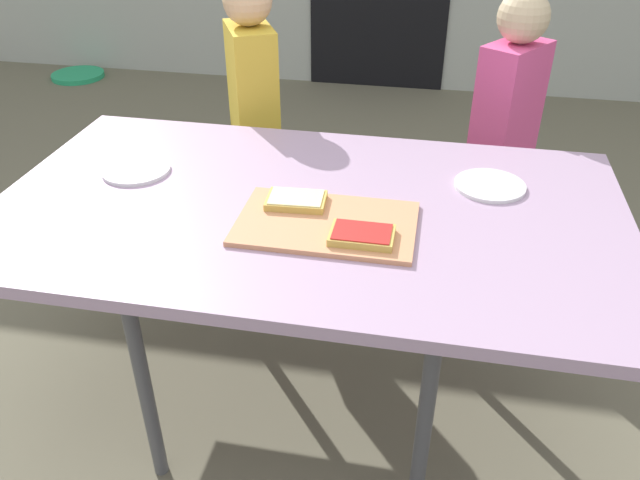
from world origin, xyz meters
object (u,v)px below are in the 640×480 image
object	(u,v)px
pizza_slice_far_left	(296,200)
cutting_board	(326,223)
child_right	(505,127)
pizza_slice_near_right	(362,235)
dining_table	(307,218)
garden_hose_coil	(78,75)
child_left	(254,117)
plate_white_right	(490,185)
plate_white_left	(136,170)

from	to	relation	value
pizza_slice_far_left	cutting_board	bearing A→B (deg)	-37.57
cutting_board	child_right	xyz separation A→B (m)	(0.47, 0.88, -0.08)
pizza_slice_near_right	dining_table	bearing A→B (deg)	136.44
pizza_slice_near_right	pizza_slice_far_left	xyz separation A→B (m)	(-0.18, 0.13, 0.00)
pizza_slice_far_left	child_right	bearing A→B (deg)	55.58
garden_hose_coil	pizza_slice_near_right	bearing A→B (deg)	-49.49
dining_table	child_left	xyz separation A→B (m)	(-0.33, 0.67, -0.01)
pizza_slice_near_right	child_right	xyz separation A→B (m)	(0.38, 0.94, -0.10)
pizza_slice_far_left	child_left	xyz separation A→B (m)	(-0.31, 0.69, -0.08)
dining_table	pizza_slice_far_left	size ratio (longest dim) A/B	10.51
garden_hose_coil	child_left	bearing A→B (deg)	-46.22
dining_table	pizza_slice_near_right	world-z (taller)	pizza_slice_near_right
child_left	pizza_slice_far_left	bearing A→B (deg)	-65.80
dining_table	child_left	size ratio (longest dim) A/B	1.44
dining_table	plate_white_right	world-z (taller)	plate_white_right
child_left	child_right	distance (m)	0.88
pizza_slice_near_right	plate_white_left	xyz separation A→B (m)	(-0.66, 0.24, -0.02)
plate_white_right	cutting_board	bearing A→B (deg)	-144.78
dining_table	plate_white_right	size ratio (longest dim) A/B	8.51
pizza_slice_far_left	child_right	xyz separation A→B (m)	(0.56, 0.81, -0.10)
pizza_slice_far_left	child_right	size ratio (longest dim) A/B	0.14
pizza_slice_near_right	pizza_slice_far_left	distance (m)	0.22
plate_white_left	child_left	world-z (taller)	child_left
cutting_board	pizza_slice_near_right	bearing A→B (deg)	-33.06
child_left	child_right	world-z (taller)	child_left
child_left	garden_hose_coil	world-z (taller)	child_left
cutting_board	plate_white_right	bearing A→B (deg)	35.22
dining_table	child_right	world-z (taller)	child_right
child_right	garden_hose_coil	bearing A→B (deg)	146.06
dining_table	plate_white_left	distance (m)	0.51
cutting_board	child_left	distance (m)	0.86
pizza_slice_near_right	child_right	world-z (taller)	child_right
child_left	dining_table	bearing A→B (deg)	-63.50
child_left	pizza_slice_near_right	bearing A→B (deg)	-59.00
plate_white_right	plate_white_left	xyz separation A→B (m)	(-0.96, -0.09, 0.00)
dining_table	pizza_slice_far_left	world-z (taller)	pizza_slice_far_left
pizza_slice_near_right	garden_hose_coil	bearing A→B (deg)	130.51
dining_table	pizza_slice_near_right	size ratio (longest dim) A/B	10.91
cutting_board	child_right	size ratio (longest dim) A/B	0.40
pizza_slice_near_right	pizza_slice_far_left	world-z (taller)	same
cutting_board	plate_white_left	xyz separation A→B (m)	(-0.57, 0.18, -0.00)
cutting_board	plate_white_left	bearing A→B (deg)	162.27
plate_white_left	cutting_board	bearing A→B (deg)	-17.73
pizza_slice_far_left	plate_white_left	size ratio (longest dim) A/B	0.81
garden_hose_coil	cutting_board	bearing A→B (deg)	-49.99
dining_table	cutting_board	distance (m)	0.12
cutting_board	child_right	bearing A→B (deg)	61.99
pizza_slice_far_left	garden_hose_coil	size ratio (longest dim) A/B	0.42
child_right	child_left	bearing A→B (deg)	-171.72
plate_white_right	garden_hose_coil	bearing A→B (deg)	137.43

